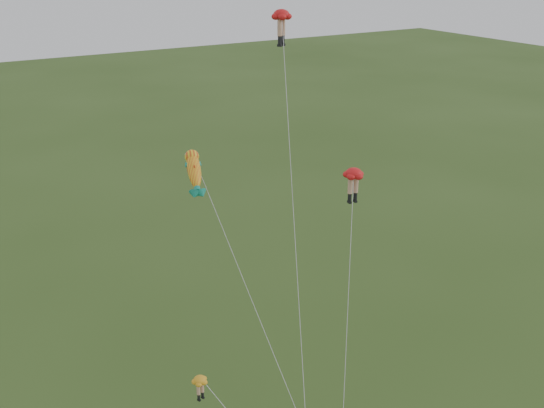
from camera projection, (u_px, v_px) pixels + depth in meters
legs_kite_red_high at (282, 26)px, 38.87m from camera, size 8.22×16.05×23.39m
legs_kite_red_mid at (353, 181)px, 36.16m from camera, size 6.04×7.68×14.91m
legs_kite_yellow at (207, 390)px, 29.91m from camera, size 4.62×3.91×7.61m
fish_kite at (195, 171)px, 35.58m from camera, size 2.92×12.74×16.19m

